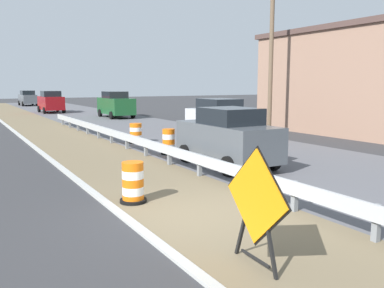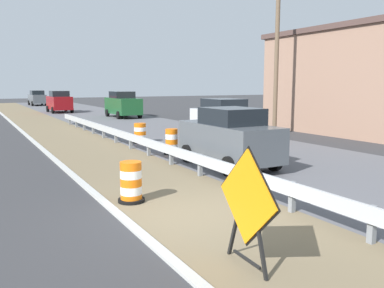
# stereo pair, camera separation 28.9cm
# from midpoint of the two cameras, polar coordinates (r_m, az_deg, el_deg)

# --- Properties ---
(ground_plane) EXTENTS (160.00, 160.00, 0.00)m
(ground_plane) POSITION_cam_midpoint_polar(r_m,az_deg,el_deg) (8.89, 0.27, -10.15)
(ground_plane) COLOR #333335
(median_dirt_strip) EXTENTS (3.55, 120.00, 0.01)m
(median_dirt_strip) POSITION_cam_midpoint_polar(r_m,az_deg,el_deg) (9.17, 3.44, -9.56)
(median_dirt_strip) COLOR #706047
(median_dirt_strip) RESTS_ON ground
(far_lane_asphalt) EXTENTS (7.94, 120.00, 0.00)m
(far_lane_asphalt) POSITION_cam_midpoint_polar(r_m,az_deg,el_deg) (13.07, 25.31, -4.89)
(far_lane_asphalt) COLOR #56565B
(far_lane_asphalt) RESTS_ON ground
(curb_near_edge) EXTENTS (0.20, 120.00, 0.11)m
(curb_near_edge) POSITION_cam_midpoint_polar(r_m,az_deg,el_deg) (8.36, -7.68, -11.41)
(curb_near_edge) COLOR #ADADA8
(curb_near_edge) RESTS_ON ground
(guardrail_median) EXTENTS (0.18, 47.04, 0.71)m
(guardrail_median) POSITION_cam_midpoint_polar(r_m,az_deg,el_deg) (9.26, 14.59, -6.31)
(guardrail_median) COLOR #ADB2B7
(guardrail_median) RESTS_ON ground
(warning_sign_diamond) EXTENTS (0.12, 1.59, 1.93)m
(warning_sign_diamond) POSITION_cam_midpoint_polar(r_m,az_deg,el_deg) (6.31, 9.11, -8.13)
(warning_sign_diamond) COLOR black
(warning_sign_diamond) RESTS_ON ground
(traffic_barrel_nearest) EXTENTS (0.65, 0.65, 0.99)m
(traffic_barrel_nearest) POSITION_cam_midpoint_polar(r_m,az_deg,el_deg) (9.87, -7.78, -5.63)
(traffic_barrel_nearest) COLOR orange
(traffic_barrel_nearest) RESTS_ON ground
(traffic_barrel_close) EXTENTS (0.63, 0.63, 1.04)m
(traffic_barrel_close) POSITION_cam_midpoint_polar(r_m,az_deg,el_deg) (16.43, -2.40, 0.17)
(traffic_barrel_close) COLOR orange
(traffic_barrel_close) RESTS_ON ground
(traffic_barrel_mid) EXTENTS (0.73, 0.73, 0.96)m
(traffic_barrel_mid) POSITION_cam_midpoint_polar(r_m,az_deg,el_deg) (19.80, -6.94, 1.42)
(traffic_barrel_mid) COLOR orange
(traffic_barrel_mid) RESTS_ON ground
(car_lead_near_lane) EXTENTS (2.01, 4.16, 2.04)m
(car_lead_near_lane) POSITION_cam_midpoint_polar(r_m,az_deg,el_deg) (13.98, 5.88, 0.95)
(car_lead_near_lane) COLOR #4C5156
(car_lead_near_lane) RESTS_ON ground
(car_trailing_near_lane) EXTENTS (2.05, 4.49, 2.11)m
(car_trailing_near_lane) POSITION_cam_midpoint_polar(r_m,az_deg,el_deg) (20.41, 5.09, 3.42)
(car_trailing_near_lane) COLOR silver
(car_trailing_near_lane) RESTS_ON ground
(car_lead_far_lane) EXTENTS (2.10, 4.09, 2.17)m
(car_lead_far_lane) POSITION_cam_midpoint_polar(r_m,az_deg,el_deg) (43.01, -18.09, 5.71)
(car_lead_far_lane) COLOR maroon
(car_lead_far_lane) RESTS_ON ground
(car_mid_far_lane) EXTENTS (2.12, 4.75, 2.22)m
(car_mid_far_lane) POSITION_cam_midpoint_polar(r_m,az_deg,el_deg) (35.33, -9.53, 5.55)
(car_mid_far_lane) COLOR #195128
(car_mid_far_lane) RESTS_ON ground
(car_trailing_far_lane) EXTENTS (1.98, 4.75, 2.01)m
(car_trailing_far_lane) POSITION_cam_midpoint_polar(r_m,az_deg,el_deg) (58.47, -20.93, 6.11)
(car_trailing_far_lane) COLOR #4C5156
(car_trailing_far_lane) RESTS_ON ground
(roadside_shop_near) EXTENTS (7.22, 11.59, 6.02)m
(roadside_shop_near) POSITION_cam_midpoint_polar(r_m,az_deg,el_deg) (25.96, 24.41, 8.13)
(roadside_shop_near) COLOR #93705B
(roadside_shop_near) RESTS_ON ground
(utility_pole_near) EXTENTS (0.24, 1.80, 8.61)m
(utility_pole_near) POSITION_cam_midpoint_polar(r_m,az_deg,el_deg) (23.32, 12.25, 12.28)
(utility_pole_near) COLOR brown
(utility_pole_near) RESTS_ON ground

